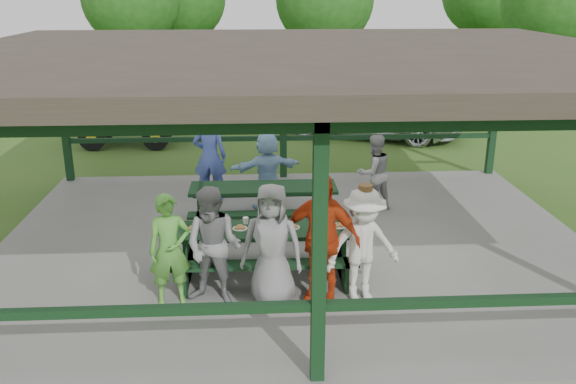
{
  "coord_description": "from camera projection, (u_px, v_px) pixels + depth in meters",
  "views": [
    {
      "loc": [
        -0.65,
        -9.54,
        4.24
      ],
      "look_at": [
        -0.13,
        -0.3,
        1.11
      ],
      "focal_mm": 38.0,
      "sensor_mm": 36.0,
      "label": 1
    }
  ],
  "objects": [
    {
      "name": "picnic_table_near",
      "position": [
        265.0,
        245.0,
        9.07
      ],
      "size": [
        2.64,
        1.39,
        0.75
      ],
      "color": "black",
      "rests_on": "concrete_slab"
    },
    {
      "name": "concrete_slab",
      "position": [
        294.0,
        245.0,
        10.4
      ],
      "size": [
        10.0,
        8.0,
        0.1
      ],
      "primitive_type": "cube",
      "color": "slate",
      "rests_on": "ground"
    },
    {
      "name": "contestant_grey_mid",
      "position": [
        272.0,
        245.0,
        8.13
      ],
      "size": [
        0.93,
        0.71,
        1.71
      ],
      "primitive_type": "imported",
      "rotation": [
        0.0,
        0.0,
        -0.21
      ],
      "color": "gray",
      "rests_on": "concrete_slab"
    },
    {
      "name": "spectator_lblue",
      "position": [
        267.0,
        170.0,
        11.77
      ],
      "size": [
        1.49,
        0.82,
        1.53
      ],
      "primitive_type": "imported",
      "rotation": [
        0.0,
        0.0,
        3.42
      ],
      "color": "#90B9DE",
      "rests_on": "concrete_slab"
    },
    {
      "name": "table_setting",
      "position": [
        277.0,
        225.0,
        9.01
      ],
      "size": [
        2.38,
        0.45,
        0.1
      ],
      "color": "white",
      "rests_on": "picnic_table_near"
    },
    {
      "name": "spectator_grey",
      "position": [
        374.0,
        173.0,
        11.69
      ],
      "size": [
        0.88,
        0.8,
        1.49
      ],
      "primitive_type": "imported",
      "rotation": [
        0.0,
        0.0,
        3.54
      ],
      "color": "#949597",
      "rests_on": "concrete_slab"
    },
    {
      "name": "ground",
      "position": [
        294.0,
        247.0,
        10.42
      ],
      "size": [
        90.0,
        90.0,
        0.0
      ],
      "primitive_type": "plane",
      "color": "#33581B",
      "rests_on": "ground"
    },
    {
      "name": "tree_right",
      "position": [
        557.0,
        1.0,
        20.13
      ],
      "size": [
        3.58,
        3.58,
        5.6
      ],
      "color": "#352315",
      "rests_on": "ground"
    },
    {
      "name": "contestant_white_fedora",
      "position": [
        363.0,
        246.0,
        8.22
      ],
      "size": [
        1.16,
        0.83,
        1.68
      ],
      "rotation": [
        0.0,
        0.0,
        0.24
      ],
      "color": "silver",
      "rests_on": "concrete_slab"
    },
    {
      "name": "contestant_green",
      "position": [
        170.0,
        250.0,
        8.17
      ],
      "size": [
        0.64,
        0.49,
        1.56
      ],
      "primitive_type": "imported",
      "rotation": [
        0.0,
        0.0,
        0.21
      ],
      "color": "#519D37",
      "rests_on": "concrete_slab"
    },
    {
      "name": "spectator_blue",
      "position": [
        210.0,
        156.0,
        12.16
      ],
      "size": [
        0.72,
        0.53,
        1.83
      ],
      "primitive_type": "imported",
      "rotation": [
        0.0,
        0.0,
        3.0
      ],
      "color": "#4459B1",
      "rests_on": "concrete_slab"
    },
    {
      "name": "farm_trailer",
      "position": [
        129.0,
        122.0,
        17.05
      ],
      "size": [
        3.67,
        1.68,
        1.28
      ],
      "rotation": [
        0.0,
        0.0,
        -0.02
      ],
      "color": "navy",
      "rests_on": "ground"
    },
    {
      "name": "pavilion_structure",
      "position": [
        295.0,
        59.0,
        9.4
      ],
      "size": [
        10.6,
        8.6,
        3.24
      ],
      "color": "black",
      "rests_on": "concrete_slab"
    },
    {
      "name": "contestant_red",
      "position": [
        321.0,
        239.0,
        8.18
      ],
      "size": [
        1.17,
        0.79,
        1.84
      ],
      "primitive_type": "imported",
      "rotation": [
        0.0,
        0.0,
        -0.34
      ],
      "color": "red",
      "rests_on": "concrete_slab"
    },
    {
      "name": "contestant_grey_left",
      "position": [
        214.0,
        247.0,
        8.16
      ],
      "size": [
        0.96,
        0.85,
        1.65
      ],
      "primitive_type": "imported",
      "rotation": [
        0.0,
        0.0,
        -0.33
      ],
      "color": "gray",
      "rests_on": "concrete_slab"
    },
    {
      "name": "pickup_truck",
      "position": [
        375.0,
        111.0,
        18.12
      ],
      "size": [
        5.7,
        4.32,
        1.44
      ],
      "primitive_type": "imported",
      "rotation": [
        0.0,
        0.0,
        1.14
      ],
      "color": "silver",
      "rests_on": "ground"
    },
    {
      "name": "picnic_table_far",
      "position": [
        263.0,
        201.0,
        10.96
      ],
      "size": [
        2.61,
        1.39,
        0.75
      ],
      "color": "black",
      "rests_on": "concrete_slab"
    }
  ]
}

